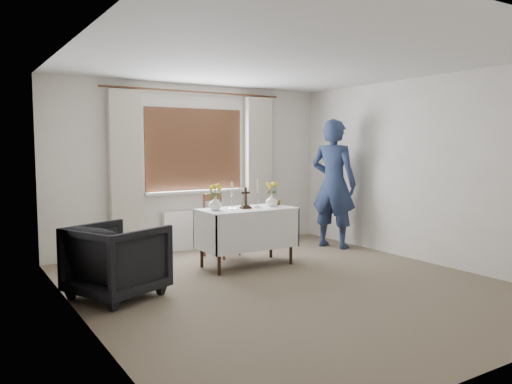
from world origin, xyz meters
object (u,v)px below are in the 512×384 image
Objects in this scene: flower_vase_right at (272,200)px; person at (334,184)px; wooden_cross at (246,198)px; altar_table at (247,237)px; wooden_chair at (222,225)px; armchair at (117,260)px; flower_vase_left at (215,203)px.

person is at bearing 14.50° from flower_vase_right.
wooden_cross is (-1.80, -0.36, -0.09)m from person.
person reaches higher than wooden_cross.
wooden_chair is (0.01, 0.70, 0.07)m from altar_table.
flower_vase_right reaches higher than altar_table.
wooden_chair is 1.87m from person.
flower_vase_left reaches higher than armchair.
wooden_chair is at bearing 116.75° from flower_vase_right.
wooden_chair is at bearing 53.79° from person.
armchair is at bearing -166.98° from wooden_cross.
flower_vase_left reaches higher than flower_vase_right.
altar_table is at bearing -100.25° from armchair.
altar_table is at bearing -6.49° from flower_vase_left.
wooden_chair is 2.19m from armchair.
person reaches higher than altar_table.
person reaches higher than armchair.
wooden_cross reaches higher than flower_vase_right.
wooden_cross is (-0.03, -0.03, 0.52)m from altar_table.
flower_vase_right is (0.81, -0.08, -0.00)m from flower_vase_left.
flower_vase_right is at bearing -103.17° from armchair.
wooden_cross is 0.41m from flower_vase_left.
armchair is at bearing -166.18° from altar_table.
person is 11.19× the size of flower_vase_left.
person is at bearing -101.77° from armchair.
altar_table is at bearing 76.24° from person.
flower_vase_right is at bearing 80.06° from person.
flower_vase_right is (2.22, 0.43, 0.46)m from armchair.
wooden_chair is 0.90m from flower_vase_right.
wooden_chair reaches higher than altar_table.
wooden_chair is 0.46× the size of person.
flower_vase_right reaches higher than armchair.
wooden_cross is at bearing -100.79° from armchair.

